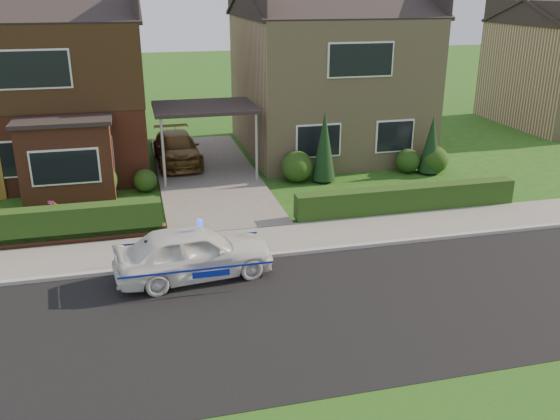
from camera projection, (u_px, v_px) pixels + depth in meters
name	position (u px, v px, depth m)	size (l,w,h in m)	color
ground	(271.00, 317.00, 13.26)	(120.00, 120.00, 0.00)	#234713
road	(271.00, 317.00, 13.26)	(60.00, 6.00, 0.02)	black
kerb	(245.00, 258.00, 16.01)	(60.00, 0.16, 0.12)	#9E9993
sidewalk	(238.00, 243.00, 16.97)	(60.00, 2.00, 0.10)	slate
driveway	(207.00, 174.00, 23.23)	(3.80, 12.00, 0.12)	#666059
house_left	(47.00, 72.00, 23.24)	(7.50, 9.53, 7.25)	brown
house_right	(327.00, 67.00, 25.99)	(7.50, 8.06, 7.25)	tan
carport_link	(204.00, 109.00, 22.28)	(3.80, 3.00, 2.77)	black
dwarf_wall	(28.00, 242.00, 16.70)	(7.70, 0.25, 0.36)	brown
hedge_left	(30.00, 246.00, 16.90)	(7.50, 0.55, 0.90)	#183611
hedge_right	(406.00, 213.00, 19.43)	(7.50, 0.55, 0.80)	#183611
shrub_left_mid	(98.00, 180.00, 20.57)	(1.32, 1.32, 1.32)	#183611
shrub_left_near	(145.00, 180.00, 21.29)	(0.84, 0.84, 0.84)	#183611
shrub_right_near	(297.00, 167.00, 22.31)	(1.20, 1.20, 1.20)	#183611
shrub_right_mid	(408.00, 161.00, 23.48)	(0.96, 0.96, 0.96)	#183611
shrub_right_far	(434.00, 160.00, 23.41)	(1.08, 1.08, 1.08)	#183611
conifer_a	(324.00, 148.00, 22.11)	(0.90, 0.90, 2.60)	black
conifer_b	(431.00, 146.00, 23.17)	(0.90, 0.90, 2.20)	black
police_car	(194.00, 252.00, 14.88)	(3.65, 4.14, 1.52)	silver
driveway_car	(177.00, 149.00, 24.30)	(1.72, 4.22, 1.23)	brown
potted_plant_a	(24.00, 221.00, 17.74)	(0.37, 0.25, 0.70)	gray
potted_plant_b	(80.00, 219.00, 17.87)	(0.42, 0.34, 0.76)	gray
potted_plant_c	(54.00, 213.00, 18.31)	(0.43, 0.43, 0.76)	gray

